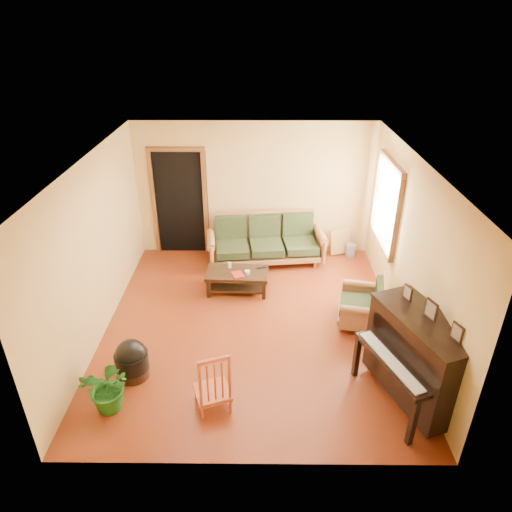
{
  "coord_description": "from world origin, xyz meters",
  "views": [
    {
      "loc": [
        0.11,
        -5.77,
        4.31
      ],
      "look_at": [
        0.05,
        0.2,
        1.1
      ],
      "focal_mm": 32.0,
      "sensor_mm": 36.0,
      "label": 1
    }
  ],
  "objects_px": {
    "red_chair": "(212,378)",
    "ceramic_crock": "(351,250)",
    "armchair": "(361,301)",
    "footstool": "(132,363)",
    "coffee_table": "(237,281)",
    "potted_plant": "(109,387)",
    "piano": "(417,360)",
    "sofa": "(266,240)"
  },
  "relations": [
    {
      "from": "red_chair",
      "to": "ceramic_crock",
      "type": "xyz_separation_m",
      "value": [
        2.38,
        3.95,
        -0.32
      ]
    },
    {
      "from": "armchair",
      "to": "footstool",
      "type": "height_order",
      "value": "armchair"
    },
    {
      "from": "coffee_table",
      "to": "potted_plant",
      "type": "relative_size",
      "value": 1.57
    },
    {
      "from": "ceramic_crock",
      "to": "potted_plant",
      "type": "bearing_deg",
      "value": -132.02
    },
    {
      "from": "red_chair",
      "to": "footstool",
      "type": "bearing_deg",
      "value": 136.01
    },
    {
      "from": "red_chair",
      "to": "coffee_table",
      "type": "bearing_deg",
      "value": 66.69
    },
    {
      "from": "coffee_table",
      "to": "footstool",
      "type": "xyz_separation_m",
      "value": [
        -1.3,
        -2.12,
        0.02
      ]
    },
    {
      "from": "armchair",
      "to": "piano",
      "type": "relative_size",
      "value": 0.57
    },
    {
      "from": "footstool",
      "to": "armchair",
      "type": "bearing_deg",
      "value": 20.76
    },
    {
      "from": "coffee_table",
      "to": "potted_plant",
      "type": "distance_m",
      "value": 3.05
    },
    {
      "from": "coffee_table",
      "to": "footstool",
      "type": "bearing_deg",
      "value": -121.42
    },
    {
      "from": "sofa",
      "to": "footstool",
      "type": "relative_size",
      "value": 4.92
    },
    {
      "from": "footstool",
      "to": "potted_plant",
      "type": "height_order",
      "value": "potted_plant"
    },
    {
      "from": "sofa",
      "to": "piano",
      "type": "bearing_deg",
      "value": -69.74
    },
    {
      "from": "footstool",
      "to": "ceramic_crock",
      "type": "relative_size",
      "value": 1.8
    },
    {
      "from": "piano",
      "to": "potted_plant",
      "type": "xyz_separation_m",
      "value": [
        -3.71,
        -0.22,
        -0.27
      ]
    },
    {
      "from": "piano",
      "to": "potted_plant",
      "type": "height_order",
      "value": "piano"
    },
    {
      "from": "piano",
      "to": "potted_plant",
      "type": "bearing_deg",
      "value": 162.78
    },
    {
      "from": "coffee_table",
      "to": "sofa",
      "type": "bearing_deg",
      "value": 63.99
    },
    {
      "from": "armchair",
      "to": "footstool",
      "type": "xyz_separation_m",
      "value": [
        -3.24,
        -1.23,
        -0.18
      ]
    },
    {
      "from": "red_chair",
      "to": "potted_plant",
      "type": "xyz_separation_m",
      "value": [
        -1.23,
        -0.06,
        -0.1
      ]
    },
    {
      "from": "coffee_table",
      "to": "ceramic_crock",
      "type": "relative_size",
      "value": 4.3
    },
    {
      "from": "sofa",
      "to": "piano",
      "type": "distance_m",
      "value": 3.94
    },
    {
      "from": "coffee_table",
      "to": "ceramic_crock",
      "type": "height_order",
      "value": "coffee_table"
    },
    {
      "from": "footstool",
      "to": "red_chair",
      "type": "relative_size",
      "value": 0.5
    },
    {
      "from": "sofa",
      "to": "armchair",
      "type": "distance_m",
      "value": 2.41
    },
    {
      "from": "sofa",
      "to": "ceramic_crock",
      "type": "distance_m",
      "value": 1.75
    },
    {
      "from": "coffee_table",
      "to": "armchair",
      "type": "relative_size",
      "value": 1.34
    },
    {
      "from": "footstool",
      "to": "red_chair",
      "type": "bearing_deg",
      "value": -24.67
    },
    {
      "from": "ceramic_crock",
      "to": "potted_plant",
      "type": "relative_size",
      "value": 0.36
    },
    {
      "from": "piano",
      "to": "ceramic_crock",
      "type": "height_order",
      "value": "piano"
    },
    {
      "from": "sofa",
      "to": "coffee_table",
      "type": "relative_size",
      "value": 2.06
    },
    {
      "from": "coffee_table",
      "to": "armchair",
      "type": "bearing_deg",
      "value": -24.77
    },
    {
      "from": "sofa",
      "to": "red_chair",
      "type": "xyz_separation_m",
      "value": [
        -0.69,
        -3.67,
        -0.03
      ]
    },
    {
      "from": "sofa",
      "to": "piano",
      "type": "height_order",
      "value": "piano"
    },
    {
      "from": "sofa",
      "to": "potted_plant",
      "type": "distance_m",
      "value": 4.2
    },
    {
      "from": "coffee_table",
      "to": "piano",
      "type": "relative_size",
      "value": 0.77
    },
    {
      "from": "sofa",
      "to": "piano",
      "type": "relative_size",
      "value": 1.59
    },
    {
      "from": "coffee_table",
      "to": "red_chair",
      "type": "xyz_separation_m",
      "value": [
        -0.18,
        -2.63,
        0.25
      ]
    },
    {
      "from": "ceramic_crock",
      "to": "potted_plant",
      "type": "height_order",
      "value": "potted_plant"
    },
    {
      "from": "ceramic_crock",
      "to": "potted_plant",
      "type": "xyz_separation_m",
      "value": [
        -3.61,
        -4.01,
        0.21
      ]
    },
    {
      "from": "red_chair",
      "to": "ceramic_crock",
      "type": "height_order",
      "value": "red_chair"
    }
  ]
}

